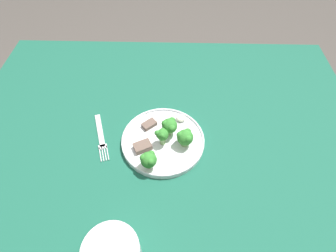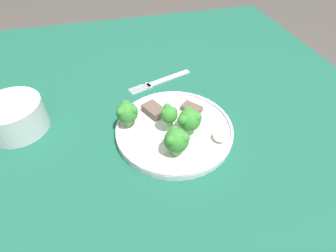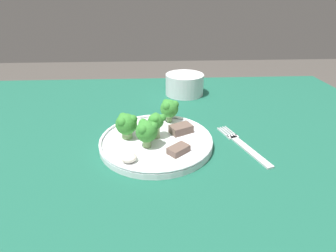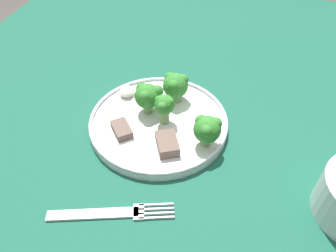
{
  "view_description": "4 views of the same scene",
  "coord_description": "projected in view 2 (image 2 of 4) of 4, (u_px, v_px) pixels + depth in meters",
  "views": [
    {
      "loc": [
        -0.03,
        0.44,
        1.38
      ],
      "look_at": [
        -0.01,
        -0.01,
        0.82
      ],
      "focal_mm": 28.0,
      "sensor_mm": 36.0,
      "label": 1
    },
    {
      "loc": [
        -0.36,
        0.11,
        1.15
      ],
      "look_at": [
        -0.02,
        0.03,
        0.8
      ],
      "focal_mm": 28.0,
      "sensor_mm": 36.0,
      "label": 2
    },
    {
      "loc": [
        0.0,
        -0.47,
        1.05
      ],
      "look_at": [
        0.03,
        0.0,
        0.81
      ],
      "focal_mm": 28.0,
      "sensor_mm": 36.0,
      "label": 3
    },
    {
      "loc": [
        0.39,
        0.13,
        1.16
      ],
      "look_at": [
        0.03,
        0.03,
        0.79
      ],
      "focal_mm": 35.0,
      "sensor_mm": 36.0,
      "label": 4
    }
  ],
  "objects": [
    {
      "name": "meat_slice_front_slice",
      "position": [
        192.0,
        109.0,
        0.56
      ],
      "size": [
        0.05,
        0.05,
        0.01
      ],
      "color": "brown",
      "rests_on": "dinner_plate"
    },
    {
      "name": "table",
      "position": [
        177.0,
        162.0,
        0.61
      ],
      "size": [
        1.22,
        0.98,
        0.76
      ],
      "color": "#195642",
      "rests_on": "ground_plane"
    },
    {
      "name": "broccoli_floret_front_left",
      "position": [
        127.0,
        112.0,
        0.51
      ],
      "size": [
        0.04,
        0.04,
        0.05
      ],
      "color": "#7FA866",
      "rests_on": "dinner_plate"
    },
    {
      "name": "cream_bowl",
      "position": [
        15.0,
        117.0,
        0.53
      ],
      "size": [
        0.12,
        0.12,
        0.06
      ],
      "color": "silver",
      "rests_on": "table"
    },
    {
      "name": "broccoli_floret_center_left",
      "position": [
        176.0,
        140.0,
        0.46
      ],
      "size": [
        0.05,
        0.05,
        0.05
      ],
      "color": "#7FA866",
      "rests_on": "dinner_plate"
    },
    {
      "name": "fork",
      "position": [
        161.0,
        81.0,
        0.67
      ],
      "size": [
        0.07,
        0.17,
        0.0
      ],
      "color": "silver",
      "rests_on": "table"
    },
    {
      "name": "broccoli_floret_back_left",
      "position": [
        169.0,
        114.0,
        0.5
      ],
      "size": [
        0.03,
        0.03,
        0.06
      ],
      "color": "#7FA866",
      "rests_on": "dinner_plate"
    },
    {
      "name": "sauce_dollop",
      "position": [
        219.0,
        136.0,
        0.5
      ],
      "size": [
        0.03,
        0.03,
        0.02
      ],
      "color": "silver",
      "rests_on": "dinner_plate"
    },
    {
      "name": "dinner_plate",
      "position": [
        174.0,
        129.0,
        0.53
      ],
      "size": [
        0.24,
        0.24,
        0.02
      ],
      "color": "white",
      "rests_on": "table"
    },
    {
      "name": "broccoli_floret_near_rim_left",
      "position": [
        190.0,
        120.0,
        0.5
      ],
      "size": [
        0.04,
        0.04,
        0.06
      ],
      "color": "#7FA866",
      "rests_on": "dinner_plate"
    },
    {
      "name": "meat_slice_middle_slice",
      "position": [
        154.0,
        110.0,
        0.56
      ],
      "size": [
        0.06,
        0.05,
        0.02
      ],
      "color": "brown",
      "rests_on": "dinner_plate"
    }
  ]
}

